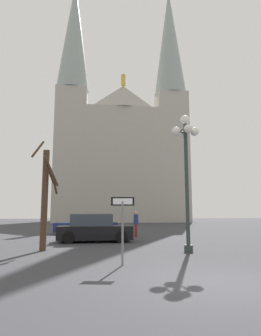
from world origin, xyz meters
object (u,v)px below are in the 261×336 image
Objects in this scene: street_lamp at (186,156)px; pedestrian_walking at (136,221)px; one_way_arrow_sign at (123,220)px; parked_car_far_navy at (87,225)px; cathedral at (121,144)px; bare_tree at (45,196)px; parked_car_near_black at (94,229)px.

street_lamp is 3.51× the size of pedestrian_walking.
one_way_arrow_sign is 0.46× the size of parked_car_far_navy.
cathedral reaches higher than bare_tree.
street_lamp reaches higher than bare_tree.
parked_car_far_navy is (-4.62, -24.18, -11.79)m from cathedral.
one_way_arrow_sign is at bearing -100.34° from pedestrian_walking.
pedestrian_walking is at bearing 45.19° from parked_car_near_black.
cathedral is 32.50m from parked_car_near_black.
one_way_arrow_sign reaches higher than parked_car_far_navy.
cathedral is at bearing 87.04° from pedestrian_walking.
cathedral is at bearing 79.42° from bare_tree.
one_way_arrow_sign is 0.52× the size of parked_car_near_black.
bare_tree is at bearing 128.52° from one_way_arrow_sign.
one_way_arrow_sign is 7.35m from parked_car_near_black.
bare_tree is (-5.97, 1.22, -1.67)m from street_lamp.
cathedral is 24.01× the size of pedestrian_walking.
bare_tree is at bearing -121.59° from parked_car_near_black.
parked_car_far_navy is at bearing 96.04° from one_way_arrow_sign.
pedestrian_walking is (4.85, 6.20, -1.33)m from bare_tree.
parked_car_near_black is at bearing -134.81° from pedestrian_walking.
parked_car_near_black is 5.86m from parked_car_far_navy.
street_lamp reaches higher than parked_car_far_navy.
pedestrian_walking reaches higher than parked_car_near_black.
parked_car_far_navy is 4.48m from pedestrian_walking.
one_way_arrow_sign reaches higher than parked_car_near_black.
one_way_arrow_sign is 13.20m from parked_car_far_navy.
one_way_arrow_sign is at bearing -83.01° from parked_car_near_black.
street_lamp is at bearing -81.37° from pedestrian_walking.
street_lamp is at bearing -67.61° from parked_car_far_navy.
parked_car_far_navy is (-1.39, 13.10, -0.75)m from one_way_arrow_sign.
parked_car_near_black is 3.86m from pedestrian_walking.
one_way_arrow_sign is at bearing -94.96° from cathedral.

